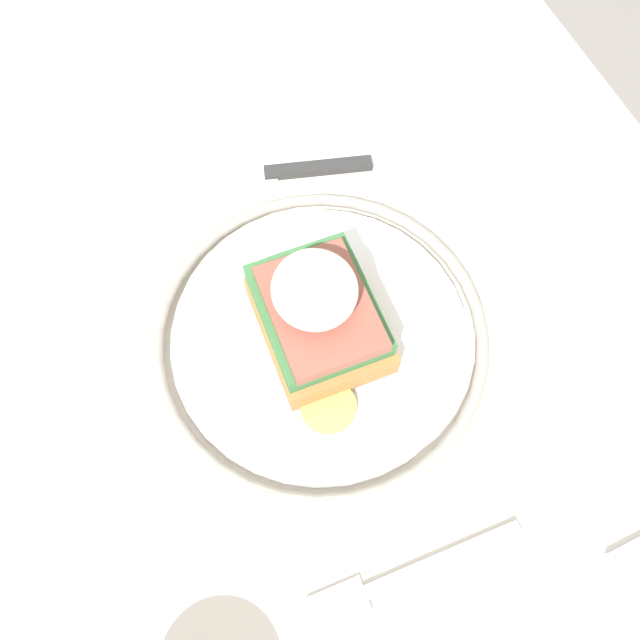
{
  "coord_description": "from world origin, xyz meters",
  "views": [
    {
      "loc": [
        -0.18,
        0.05,
        1.18
      ],
      "look_at": [
        -0.02,
        -0.02,
        0.79
      ],
      "focal_mm": 35.0,
      "sensor_mm": 36.0,
      "label": 1
    }
  ],
  "objects_px": {
    "sandwich": "(318,312)",
    "knife": "(270,174)",
    "fork": "(406,575)",
    "plate": "(320,335)"
  },
  "relations": [
    {
      "from": "plate",
      "to": "knife",
      "type": "xyz_separation_m",
      "value": [
        0.16,
        -0.02,
        -0.01
      ]
    },
    {
      "from": "sandwich",
      "to": "knife",
      "type": "xyz_separation_m",
      "value": [
        0.16,
        -0.02,
        -0.05
      ]
    },
    {
      "from": "plate",
      "to": "sandwich",
      "type": "distance_m",
      "value": 0.04
    },
    {
      "from": "plate",
      "to": "fork",
      "type": "bearing_deg",
      "value": 177.13
    },
    {
      "from": "plate",
      "to": "fork",
      "type": "distance_m",
      "value": 0.17
    },
    {
      "from": "plate",
      "to": "knife",
      "type": "height_order",
      "value": "plate"
    },
    {
      "from": "sandwich",
      "to": "knife",
      "type": "relative_size",
      "value": 0.61
    },
    {
      "from": "fork",
      "to": "knife",
      "type": "xyz_separation_m",
      "value": [
        0.33,
        -0.02,
        0.0
      ]
    },
    {
      "from": "sandwich",
      "to": "fork",
      "type": "distance_m",
      "value": 0.18
    },
    {
      "from": "sandwich",
      "to": "fork",
      "type": "bearing_deg",
      "value": 177.52
    }
  ]
}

